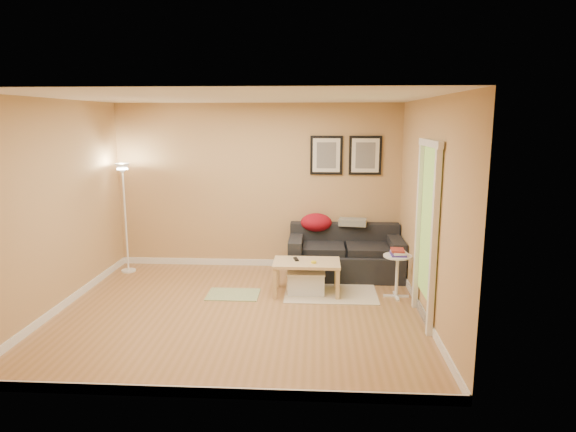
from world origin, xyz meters
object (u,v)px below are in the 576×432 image
Objects in this scene: side_table at (397,276)px; storage_bin at (306,282)px; sofa at (345,252)px; floor_lamp at (126,221)px; book_stack at (398,252)px; coffee_table at (307,277)px.

storage_bin is at bearing 175.62° from side_table.
sofa is 1.00× the size of floor_lamp.
book_stack is at bearing -3.94° from storage_bin.
sofa is 1.88× the size of coffee_table.
storage_bin is at bearing -16.42° from floor_lamp.
sofa reaches higher than book_stack.
sofa reaches higher than coffee_table.
coffee_table is 2.99m from floor_lamp.
side_table is 0.34× the size of floor_lamp.
book_stack reaches higher than storage_bin.
coffee_table reaches higher than storage_bin.
sofa is 1.02m from storage_bin.
floor_lamp reaches higher than side_table.
side_table is at bearing -4.38° from storage_bin.
floor_lamp is (-4.02, 0.92, 0.52)m from side_table.
floor_lamp is at bearing 163.58° from storage_bin.
storage_bin is 0.88× the size of side_table.
floor_lamp is (-3.38, 0.01, 0.43)m from sofa.
coffee_table is at bearing -16.56° from floor_lamp.
side_table is (0.64, -0.91, -0.08)m from sofa.
book_stack is (1.22, -0.08, 0.46)m from storage_bin.
coffee_table is 1.28m from book_stack.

